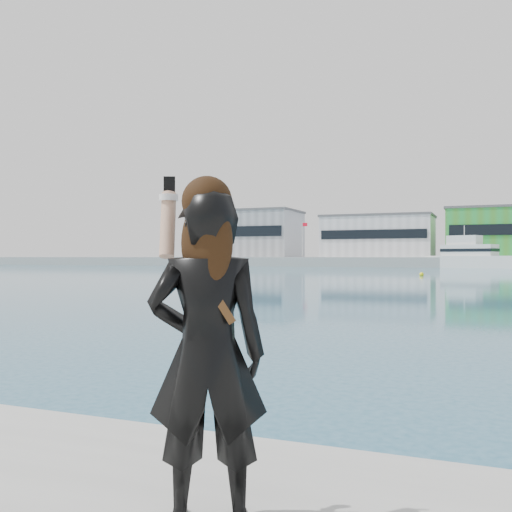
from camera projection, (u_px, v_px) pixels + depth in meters
The scene contains 8 objects.
far_quay at pixel (482, 262), 123.72m from camera, with size 320.00×40.00×2.00m, color #9E9E99.
warehouse_grey_left at pixel (246, 234), 142.40m from camera, with size 26.52×16.36×11.50m.
warehouse_white at pixel (378, 236), 130.07m from camera, with size 24.48×15.35×9.50m.
flagpole_left at pixel (303, 237), 129.54m from camera, with size 1.28×0.16×8.00m.
motor_yacht at pixel (472, 256), 106.05m from camera, with size 17.63×10.86×7.98m.
buoy_far at pixel (227, 268), 104.49m from camera, with size 0.50×0.50×0.50m, color #FFEE0D.
buoy_extra at pixel (422, 276), 63.92m from camera, with size 0.50×0.50×0.50m, color #FFEE0D.
woman at pixel (207, 344), 3.05m from camera, with size 0.76×0.65×1.86m.
Camera 1 is at (0.65, -3.12, 2.21)m, focal length 40.00 mm.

